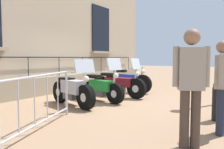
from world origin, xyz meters
TOP-DOWN VIEW (x-y plane):
  - ground_plane at (0.00, 0.00)m, footprint 60.00×60.00m
  - motorcycle_silver at (-0.01, -1.56)m, footprint 1.93×0.85m
  - motorcycle_green at (0.26, -0.59)m, footprint 1.86×0.74m
  - motorcycle_maroon at (0.26, 0.45)m, footprint 2.19×0.60m
  - motorcycle_blue at (0.06, 1.47)m, footprint 2.00×0.53m
  - crowd_barrier at (0.94, -3.45)m, footprint 0.86×2.23m
  - bollard at (3.63, -1.01)m, footprint 0.24×0.24m
  - pedestrian_standing at (3.50, -2.86)m, footprint 0.49×0.36m
  - pedestrian_walking at (3.80, -1.92)m, footprint 0.25×0.53m

SIDE VIEW (x-z plane):
  - ground_plane at x=0.00m, z-range 0.00..0.00m
  - motorcycle_green at x=0.26m, z-range -0.25..1.09m
  - motorcycle_blue at x=0.06m, z-range -0.09..0.94m
  - motorcycle_maroon at x=0.26m, z-range -0.24..1.09m
  - motorcycle_silver at x=-0.01m, z-range -0.22..1.09m
  - bollard at x=3.63m, z-range 0.00..0.87m
  - crowd_barrier at x=0.94m, z-range 0.04..1.09m
  - pedestrian_walking at x=3.80m, z-range 0.10..1.75m
  - pedestrian_standing at x=3.50m, z-range 0.12..1.89m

